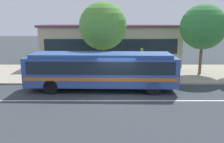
{
  "coord_description": "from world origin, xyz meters",
  "views": [
    {
      "loc": [
        -0.31,
        -15.38,
        5.0
      ],
      "look_at": [
        -0.37,
        1.89,
        1.3
      ],
      "focal_mm": 39.21,
      "sensor_mm": 36.0,
      "label": 1
    }
  ],
  "objects_px": {
    "bus_stop_sign": "(143,60)",
    "street_tree_mid_block": "(204,27)",
    "pedestrian_waiting_near_sign": "(47,68)",
    "transit_bus": "(103,69)",
    "street_tree_near_stop": "(104,26)",
    "pedestrian_standing_by_tree": "(163,69)",
    "pedestrian_walking_along_curb": "(53,68)"
  },
  "relations": [
    {
      "from": "pedestrian_standing_by_tree",
      "to": "street_tree_mid_block",
      "type": "relative_size",
      "value": 0.27
    },
    {
      "from": "street_tree_near_stop",
      "to": "street_tree_mid_block",
      "type": "relative_size",
      "value": 1.02
    },
    {
      "from": "transit_bus",
      "to": "pedestrian_waiting_near_sign",
      "type": "xyz_separation_m",
      "value": [
        -4.65,
        2.6,
        -0.46
      ]
    },
    {
      "from": "transit_bus",
      "to": "pedestrian_waiting_near_sign",
      "type": "height_order",
      "value": "transit_bus"
    },
    {
      "from": "street_tree_near_stop",
      "to": "pedestrian_standing_by_tree",
      "type": "bearing_deg",
      "value": -18.71
    },
    {
      "from": "transit_bus",
      "to": "pedestrian_waiting_near_sign",
      "type": "relative_size",
      "value": 6.35
    },
    {
      "from": "street_tree_mid_block",
      "to": "pedestrian_waiting_near_sign",
      "type": "bearing_deg",
      "value": -170.5
    },
    {
      "from": "pedestrian_walking_along_curb",
      "to": "street_tree_near_stop",
      "type": "height_order",
      "value": "street_tree_near_stop"
    },
    {
      "from": "pedestrian_standing_by_tree",
      "to": "transit_bus",
      "type": "bearing_deg",
      "value": -155.55
    },
    {
      "from": "transit_bus",
      "to": "bus_stop_sign",
      "type": "relative_size",
      "value": 4.02
    },
    {
      "from": "pedestrian_standing_by_tree",
      "to": "street_tree_near_stop",
      "type": "bearing_deg",
      "value": 161.29
    },
    {
      "from": "pedestrian_waiting_near_sign",
      "to": "transit_bus",
      "type": "bearing_deg",
      "value": -29.16
    },
    {
      "from": "transit_bus",
      "to": "bus_stop_sign",
      "type": "distance_m",
      "value": 3.72
    },
    {
      "from": "pedestrian_standing_by_tree",
      "to": "bus_stop_sign",
      "type": "bearing_deg",
      "value": -176.73
    },
    {
      "from": "pedestrian_waiting_near_sign",
      "to": "street_tree_mid_block",
      "type": "height_order",
      "value": "street_tree_mid_block"
    },
    {
      "from": "pedestrian_waiting_near_sign",
      "to": "pedestrian_standing_by_tree",
      "type": "height_order",
      "value": "pedestrian_standing_by_tree"
    },
    {
      "from": "pedestrian_waiting_near_sign",
      "to": "bus_stop_sign",
      "type": "xyz_separation_m",
      "value": [
        7.74,
        -0.53,
        0.71
      ]
    },
    {
      "from": "bus_stop_sign",
      "to": "street_tree_near_stop",
      "type": "relative_size",
      "value": 0.42
    },
    {
      "from": "pedestrian_walking_along_curb",
      "to": "pedestrian_waiting_near_sign",
      "type": "bearing_deg",
      "value": 158.95
    },
    {
      "from": "pedestrian_waiting_near_sign",
      "to": "street_tree_near_stop",
      "type": "relative_size",
      "value": 0.26
    },
    {
      "from": "transit_bus",
      "to": "pedestrian_waiting_near_sign",
      "type": "distance_m",
      "value": 5.35
    },
    {
      "from": "pedestrian_waiting_near_sign",
      "to": "pedestrian_walking_along_curb",
      "type": "xyz_separation_m",
      "value": [
        0.56,
        -0.22,
        0.03
      ]
    },
    {
      "from": "transit_bus",
      "to": "pedestrian_standing_by_tree",
      "type": "height_order",
      "value": "transit_bus"
    },
    {
      "from": "pedestrian_waiting_near_sign",
      "to": "bus_stop_sign",
      "type": "distance_m",
      "value": 7.79
    },
    {
      "from": "bus_stop_sign",
      "to": "street_tree_mid_block",
      "type": "xyz_separation_m",
      "value": [
        5.68,
        2.77,
        2.52
      ]
    },
    {
      "from": "bus_stop_sign",
      "to": "pedestrian_standing_by_tree",
      "type": "bearing_deg",
      "value": 3.27
    },
    {
      "from": "pedestrian_standing_by_tree",
      "to": "bus_stop_sign",
      "type": "relative_size",
      "value": 0.64
    },
    {
      "from": "street_tree_near_stop",
      "to": "street_tree_mid_block",
      "type": "distance_m",
      "value": 8.86
    },
    {
      "from": "pedestrian_standing_by_tree",
      "to": "bus_stop_sign",
      "type": "xyz_separation_m",
      "value": [
        -1.68,
        -0.1,
        0.69
      ]
    },
    {
      "from": "bus_stop_sign",
      "to": "street_tree_near_stop",
      "type": "xyz_separation_m",
      "value": [
        -3.12,
        1.72,
        2.63
      ]
    },
    {
      "from": "pedestrian_walking_along_curb",
      "to": "pedestrian_standing_by_tree",
      "type": "xyz_separation_m",
      "value": [
        8.85,
        -0.21,
        -0.01
      ]
    },
    {
      "from": "transit_bus",
      "to": "street_tree_mid_block",
      "type": "relative_size",
      "value": 1.71
    }
  ]
}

